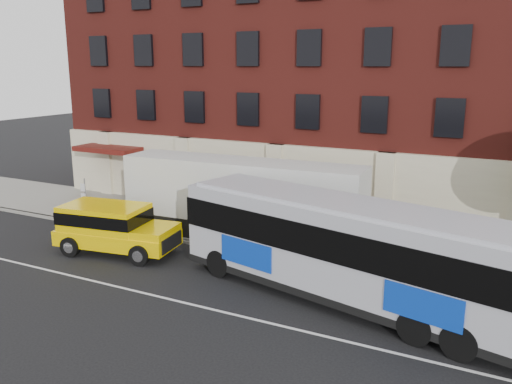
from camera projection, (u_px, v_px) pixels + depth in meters
The scene contains 9 objects.
ground at pixel (138, 299), 19.47m from camera, with size 120.00×120.00×0.00m, color black.
sidewalk at pixel (252, 231), 27.24m from camera, with size 60.00×6.00×0.15m, color gray.
kerb at pixel (222, 248), 24.65m from camera, with size 60.00×0.25×0.15m, color gray.
lane_line at pixel (147, 294), 19.90m from camera, with size 60.00×0.12×0.01m, color silver.
building at pixel (312, 77), 32.35m from camera, with size 30.00×12.10×15.00m.
sign_pole at pixel (85, 198), 28.22m from camera, with size 0.30×0.20×2.50m.
city_bus at pixel (349, 248), 18.76m from camera, with size 13.85×5.91×3.71m.
yellow_suv at pixel (112, 226), 24.07m from camera, with size 5.87×3.15×2.19m.
shipping_container at pixel (241, 201), 25.53m from camera, with size 11.94×3.02×3.95m.
Camera 1 is at (12.04, -14.08, 8.34)m, focal length 37.44 mm.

